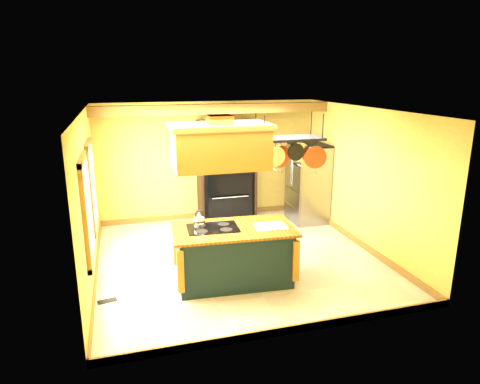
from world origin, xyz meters
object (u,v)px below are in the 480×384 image
range_hood (220,145)px  refrigerator (307,185)px  kitchen_island (233,254)px  pot_rack (289,146)px  hutch (226,182)px

range_hood → refrigerator: range_hood is taller
kitchen_island → range_hood: size_ratio=1.33×
range_hood → refrigerator: (2.61, 2.45, -1.41)m
pot_rack → hutch: bearing=94.6°
range_hood → pot_rack: size_ratio=1.30×
pot_rack → refrigerator: pot_rack is taller
kitchen_island → pot_rack: size_ratio=1.73×
kitchen_island → pot_rack: (0.92, -0.00, 1.72)m
pot_rack → range_hood: bearing=180.0°
pot_rack → refrigerator: (1.49, 2.45, -1.34)m
range_hood → pot_rack: same height
kitchen_island → range_hood: range_hood is taller
kitchen_island → refrigerator: 3.46m
kitchen_island → refrigerator: bearing=49.3°
pot_rack → hutch: pot_rack is taller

